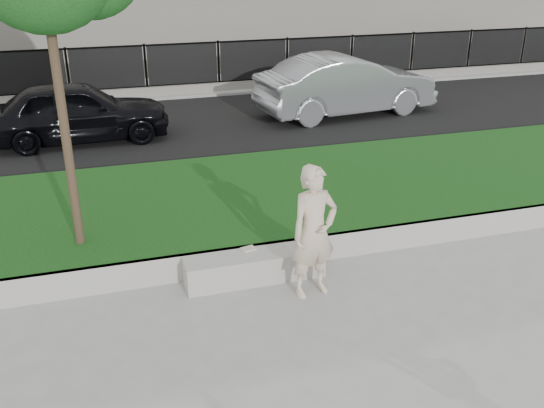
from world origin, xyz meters
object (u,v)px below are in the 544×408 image
object	(u,v)px
stone_bench	(254,266)
book	(248,249)
man	(314,232)
car_dark	(77,111)
car_silver	(346,85)

from	to	relation	value
stone_bench	book	xyz separation A→B (m)	(-0.05, 0.13, 0.21)
man	car_dark	size ratio (longest dim) A/B	0.43
book	man	bearing A→B (deg)	-60.28
man	book	size ratio (longest dim) A/B	9.28
man	car_silver	world-z (taller)	man
book	car_dark	xyz separation A→B (m)	(-2.20, 7.11, 0.34)
man	car_silver	bearing A→B (deg)	52.92
book	car_dark	size ratio (longest dim) A/B	0.05
book	car_silver	world-z (taller)	car_silver
stone_bench	car_dark	xyz separation A→B (m)	(-2.25, 7.24, 0.55)
book	car_dark	world-z (taller)	car_dark
stone_bench	car_dark	world-z (taller)	car_dark
stone_bench	man	xyz separation A→B (m)	(0.64, -0.58, 0.70)
car_dark	book	bearing A→B (deg)	-164.85
car_silver	book	bearing A→B (deg)	140.93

